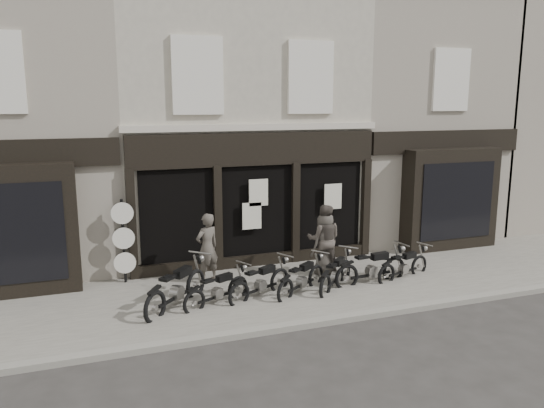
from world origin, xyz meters
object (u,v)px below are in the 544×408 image
object	(u,v)px
motorcycle_1	(218,292)
advert_sign_post	(124,245)
motorcycle_4	(336,276)
motorcycle_2	(261,285)
motorcycle_3	(302,281)
man_right	(325,244)
motorcycle_0	(177,292)
man_centre	(324,239)
man_left	(207,248)
motorcycle_5	(372,271)
motorcycle_6	(404,268)

from	to	relation	value
motorcycle_1	advert_sign_post	size ratio (longest dim) A/B	0.77
motorcycle_4	motorcycle_2	bearing A→B (deg)	136.82
motorcycle_3	man_right	xyz separation A→B (m)	(1.10, 1.00, 0.59)
motorcycle_1	advert_sign_post	bearing A→B (deg)	105.32
motorcycle_0	motorcycle_2	bearing A→B (deg)	-46.82
man_centre	man_left	bearing A→B (deg)	15.64
motorcycle_1	motorcycle_5	distance (m)	4.13
motorcycle_2	motorcycle_4	xyz separation A→B (m)	(2.00, -0.04, -0.00)
motorcycle_0	motorcycle_4	size ratio (longest dim) A/B	1.16
motorcycle_2	man_right	xyz separation A→B (m)	(2.14, 0.93, 0.58)
motorcycle_1	man_centre	world-z (taller)	man_centre
motorcycle_0	man_centre	distance (m)	4.32
motorcycle_0	man_centre	size ratio (longest dim) A/B	0.99
motorcycle_3	motorcycle_5	bearing A→B (deg)	-32.80
man_centre	advert_sign_post	world-z (taller)	advert_sign_post
motorcycle_0	motorcycle_2	world-z (taller)	motorcycle_0
motorcycle_1	motorcycle_6	distance (m)	5.13
motorcycle_4	motorcycle_6	xyz separation A→B (m)	(2.03, 0.04, -0.02)
motorcycle_5	man_centre	xyz separation A→B (m)	(-0.89, 1.04, 0.66)
man_centre	man_right	xyz separation A→B (m)	(-0.00, -0.08, -0.11)
motorcycle_0	motorcycle_3	size ratio (longest dim) A/B	1.08
motorcycle_0	advert_sign_post	bearing A→B (deg)	70.23
man_centre	man_right	world-z (taller)	man_centre
motorcycle_6	man_centre	xyz separation A→B (m)	(-1.89, 1.00, 0.71)
motorcycle_5	man_left	distance (m)	4.32
motorcycle_4	motorcycle_6	world-z (taller)	motorcycle_4
motorcycle_1	motorcycle_5	bearing A→B (deg)	-24.93
man_centre	advert_sign_post	distance (m)	5.26
motorcycle_2	motorcycle_5	world-z (taller)	motorcycle_5
motorcycle_2	motorcycle_4	bearing A→B (deg)	-27.43
advert_sign_post	man_right	bearing A→B (deg)	-8.13
motorcycle_3	motorcycle_4	distance (m)	0.96
man_left	motorcycle_5	bearing A→B (deg)	136.71
motorcycle_3	motorcycle_6	bearing A→B (deg)	-32.28
man_left	motorcycle_3	bearing A→B (deg)	120.24
motorcycle_5	man_centre	distance (m)	1.52
motorcycle_5	advert_sign_post	bearing A→B (deg)	154.25
motorcycle_3	man_left	bearing A→B (deg)	109.64
motorcycle_3	man_centre	bearing A→B (deg)	10.65
motorcycle_5	motorcycle_6	world-z (taller)	motorcycle_5
man_left	advert_sign_post	size ratio (longest dim) A/B	0.78
motorcycle_1	man_centre	xyz separation A→B (m)	(3.24, 1.12, 0.71)
motorcycle_3	man_left	world-z (taller)	man_left
man_left	man_right	distance (m)	3.16
man_centre	motorcycle_0	bearing A→B (deg)	36.70
man_left	motorcycle_0	bearing A→B (deg)	30.51
motorcycle_3	man_left	distance (m)	2.60
motorcycle_2	man_left	xyz separation A→B (m)	(-0.98, 1.44, 0.64)
motorcycle_2	advert_sign_post	bearing A→B (deg)	119.29
motorcycle_0	motorcycle_5	bearing A→B (deg)	-46.75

